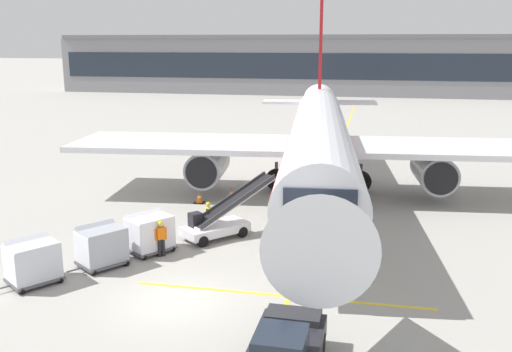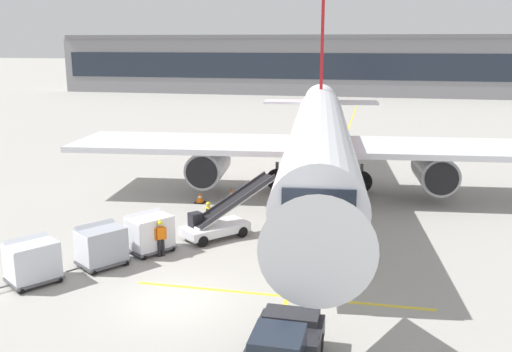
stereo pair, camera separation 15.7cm
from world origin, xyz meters
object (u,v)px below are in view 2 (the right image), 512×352
object	(u,v)px
baggage_cart_lead	(149,232)
ground_crew_by_carts	(161,236)
ground_crew_by_loader	(209,216)
safety_cone_wingtip	(232,194)
parked_airplane	(320,139)
belt_loader	(219,221)
baggage_cart_second	(101,245)
baggage_cart_third	(32,260)
pushback_tug	(282,352)
safety_cone_engine_keepout	(200,198)

from	to	relation	value
baggage_cart_lead	ground_crew_by_carts	world-z (taller)	baggage_cart_lead
ground_crew_by_loader	safety_cone_wingtip	size ratio (longest dim) A/B	2.62
parked_airplane	belt_loader	bearing A→B (deg)	-114.12
baggage_cart_second	ground_crew_by_loader	bearing A→B (deg)	56.12
ground_crew_by_carts	safety_cone_wingtip	size ratio (longest dim) A/B	2.62
baggage_cart_third	pushback_tug	xyz separation A→B (m)	(11.30, -4.61, -0.17)
ground_crew_by_loader	baggage_cart_lead	bearing A→B (deg)	-123.64
baggage_cart_third	safety_cone_wingtip	bearing A→B (deg)	71.25
pushback_tug	parked_airplane	bearing A→B (deg)	92.90
baggage_cart_lead	safety_cone_engine_keepout	distance (m)	8.62
baggage_cart_lead	ground_crew_by_loader	distance (m)	3.68
baggage_cart_lead	baggage_cart_third	bearing A→B (deg)	-127.32
baggage_cart_second	pushback_tug	size ratio (longest dim) A/B	0.61
baggage_cart_second	ground_crew_by_loader	size ratio (longest dim) A/B	1.54
parked_airplane	baggage_cart_lead	bearing A→B (deg)	-119.65
baggage_cart_third	safety_cone_wingtip	distance (m)	15.17
belt_loader	ground_crew_by_carts	xyz separation A→B (m)	(-1.93, -3.21, 0.14)
pushback_tug	safety_cone_wingtip	distance (m)	20.02
parked_airplane	safety_cone_wingtip	xyz separation A→B (m)	(-5.36, -2.12, -3.40)
baggage_cart_third	pushback_tug	size ratio (longest dim) A/B	0.61
baggage_cart_second	safety_cone_engine_keepout	size ratio (longest dim) A/B	3.87
belt_loader	baggage_cart_second	world-z (taller)	belt_loader
parked_airplane	pushback_tug	size ratio (longest dim) A/B	9.51
baggage_cart_lead	baggage_cart_third	distance (m)	5.54
baggage_cart_third	baggage_cart_lead	bearing A→B (deg)	52.68
baggage_cart_third	safety_cone_wingtip	size ratio (longest dim) A/B	4.03
parked_airplane	baggage_cart_lead	size ratio (longest dim) A/B	15.68
baggage_cart_third	parked_airplane	bearing A→B (deg)	58.17
belt_loader	ground_crew_by_carts	distance (m)	3.75
pushback_tug	safety_cone_engine_keepout	size ratio (longest dim) A/B	6.38
pushback_tug	baggage_cart_second	bearing A→B (deg)	143.58
ground_crew_by_carts	belt_loader	bearing A→B (deg)	59.04
baggage_cart_second	ground_crew_by_carts	size ratio (longest dim) A/B	1.54
baggage_cart_lead	safety_cone_engine_keepout	world-z (taller)	baggage_cart_lead
belt_loader	ground_crew_by_carts	bearing A→B (deg)	-120.96
ground_crew_by_carts	safety_cone_engine_keepout	xyz separation A→B (m)	(-0.97, 9.05, -0.66)
ground_crew_by_loader	safety_cone_engine_keepout	xyz separation A→B (m)	(-2.24, 5.52, -0.66)
baggage_cart_second	ground_crew_by_carts	xyz separation A→B (m)	(2.20, 1.64, -0.00)
baggage_cart_lead	baggage_cart_second	distance (m)	2.54
ground_crew_by_carts	ground_crew_by_loader	bearing A→B (deg)	70.21
baggage_cart_lead	safety_cone_wingtip	xyz separation A→B (m)	(1.51, 9.95, -0.68)
ground_crew_by_loader	safety_cone_wingtip	bearing A→B (deg)	94.38
belt_loader	baggage_cart_third	bearing A→B (deg)	-130.25
safety_cone_engine_keepout	belt_loader	bearing A→B (deg)	-63.62
belt_loader	ground_crew_by_loader	world-z (taller)	belt_loader
baggage_cart_lead	safety_cone_engine_keepout	size ratio (longest dim) A/B	3.87
baggage_cart_lead	safety_cone_wingtip	distance (m)	10.08
baggage_cart_third	safety_cone_engine_keepout	size ratio (longest dim) A/B	3.87
parked_airplane	safety_cone_engine_keepout	distance (m)	8.58
pushback_tug	belt_loader	bearing A→B (deg)	114.01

